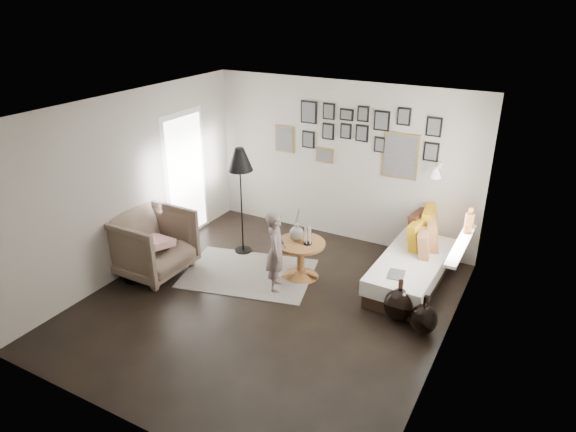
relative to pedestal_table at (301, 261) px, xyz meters
The scene contains 23 objects.
ground 0.90m from the pedestal_table, 93.85° to the right, with size 4.80×4.80×0.00m, color black.
wall_back 1.86m from the pedestal_table, 92.17° to the left, with size 4.50×4.50×0.00m, color #9E968A.
wall_front 3.43m from the pedestal_table, 91.02° to the right, with size 4.50×4.50×0.00m, color #9E968A.
wall_left 2.68m from the pedestal_table, 159.47° to the right, with size 4.80×4.80×0.00m, color #9E968A.
wall_right 2.58m from the pedestal_table, 21.53° to the right, with size 4.80×4.80×0.00m, color #9E968A.
ceiling 2.50m from the pedestal_table, 93.85° to the right, with size 4.80×4.80×0.00m, color white.
door_left 2.45m from the pedestal_table, behind, with size 0.00×2.14×2.14m.
window_right 2.27m from the pedestal_table, 12.69° to the left, with size 0.15×1.32×1.30m.
gallery_wall 2.14m from the pedestal_table, 81.42° to the left, with size 2.74×0.03×1.08m.
wall_sconce 2.30m from the pedestal_table, 40.40° to the left, with size 0.18×0.36×0.16m.
rug 0.81m from the pedestal_table, 156.16° to the right, with size 1.84×1.29×0.01m, color beige.
pedestal_table is the anchor object (origin of this frame).
vase 0.46m from the pedestal_table, 165.96° to the left, with size 0.20×0.20×0.50m.
candles 0.44m from the pedestal_table, ahead, with size 0.12×0.12×0.26m.
daybed 1.60m from the pedestal_table, 23.08° to the left, with size 0.85×1.93×0.91m.
magazine_on_daybed 1.43m from the pedestal_table, ahead, with size 0.21×0.28×0.01m, color black.
armchair 2.18m from the pedestal_table, 154.68° to the right, with size 1.00×1.03×0.94m, color brown.
armchair_cushion 2.14m from the pedestal_table, 155.56° to the right, with size 0.43×0.43×0.11m, color silver.
floor_lamp 1.70m from the pedestal_table, 167.90° to the left, with size 0.40×0.40×1.71m.
magazine_basket 2.39m from the pedestal_table, 149.41° to the right, with size 0.36×0.36×0.41m.
demijohn_large 1.62m from the pedestal_table, 13.01° to the right, with size 0.38×0.38×0.57m.
demijohn_small 1.99m from the pedestal_table, 14.11° to the right, with size 0.33×0.33×0.52m.
child 0.57m from the pedestal_table, 108.10° to the right, with size 0.42×0.28×1.16m, color #6D5A56.
Camera 1 is at (3.03, -4.95, 3.84)m, focal length 32.00 mm.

